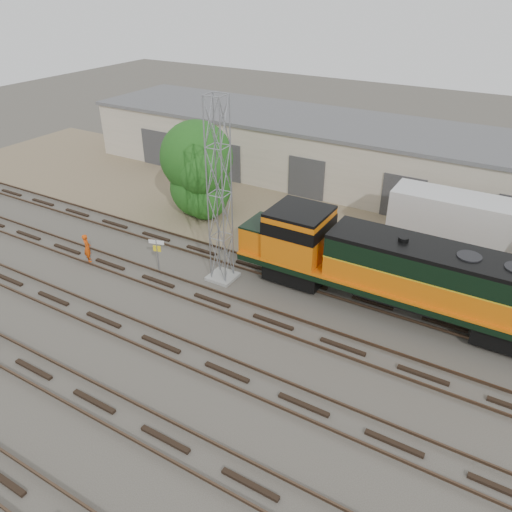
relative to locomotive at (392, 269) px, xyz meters
The scene contains 11 objects.
ground 8.10m from the locomotive, 128.72° to the right, with size 140.00×140.00×0.00m, color #47423A.
dirt_strip 10.51m from the locomotive, 118.12° to the left, with size 80.00×16.00×0.02m, color #726047.
tracks 10.50m from the locomotive, 118.12° to the right, with size 80.00×20.40×0.28m.
warehouse 17.63m from the locomotive, 105.68° to the left, with size 58.40×10.40×5.30m.
locomotive is the anchor object (origin of this frame).
signal_tower 10.31m from the locomotive, 167.91° to the right, with size 1.62×1.62×11.03m.
sign_post 13.88m from the locomotive, 164.47° to the right, with size 0.97×0.31×2.43m.
worker 19.07m from the locomotive, 165.51° to the right, with size 0.70×0.46×1.91m, color #D9480C.
semi_trailer 9.22m from the locomotive, 57.09° to the left, with size 14.07×2.92×4.32m.
tree_west 17.40m from the locomotive, 162.96° to the left, with size 5.75×5.47×7.16m.
tree_mid 17.15m from the locomotive, 162.66° to the left, with size 4.97×4.73×4.73m.
Camera 1 is at (10.17, -17.50, 16.43)m, focal length 35.00 mm.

